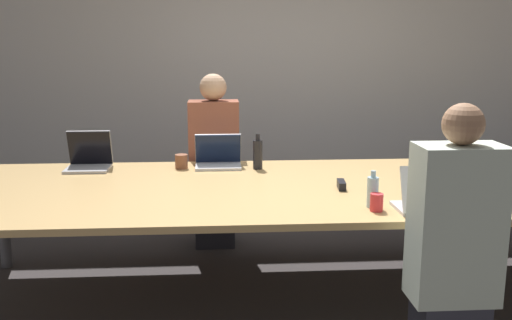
% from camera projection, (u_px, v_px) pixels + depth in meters
% --- Properties ---
extents(ground_plane, '(24.00, 24.00, 0.00)m').
position_uv_depth(ground_plane, '(308.00, 293.00, 3.84)').
color(ground_plane, '#383333').
extents(curtain_wall, '(12.00, 0.06, 2.80)m').
position_uv_depth(curtain_wall, '(276.00, 68.00, 5.71)').
color(curtain_wall, '#BCB7B2').
rests_on(curtain_wall, ground_plane).
extents(conference_table, '(4.74, 1.59, 0.75)m').
position_uv_depth(conference_table, '(310.00, 191.00, 3.69)').
color(conference_table, tan).
rests_on(conference_table, ground_plane).
extents(laptop_near_midright, '(0.33, 0.26, 0.26)m').
position_uv_depth(laptop_near_midright, '(428.00, 199.00, 3.09)').
color(laptop_near_midright, silver).
rests_on(laptop_near_midright, conference_table).
extents(person_near_midright, '(0.40, 0.24, 1.39)m').
position_uv_depth(person_near_midright, '(453.00, 255.00, 2.69)').
color(person_near_midright, '#2D2D38').
rests_on(person_near_midright, ground_plane).
extents(cup_near_midright, '(0.07, 0.07, 0.10)m').
position_uv_depth(cup_near_midright, '(377.00, 202.00, 3.11)').
color(cup_near_midright, red).
rests_on(cup_near_midright, conference_table).
extents(bottle_near_midright, '(0.06, 0.06, 0.21)m').
position_uv_depth(bottle_near_midright, '(373.00, 191.00, 3.18)').
color(bottle_near_midright, '#ADD1E0').
rests_on(bottle_near_midright, conference_table).
extents(laptop_far_left, '(0.31, 0.27, 0.28)m').
position_uv_depth(laptop_far_left, '(89.00, 158.00, 4.15)').
color(laptop_far_left, '#B7B7BC').
rests_on(laptop_far_left, conference_table).
extents(laptop_far_midleft, '(0.34, 0.24, 0.24)m').
position_uv_depth(laptop_far_midleft, '(218.00, 157.00, 4.22)').
color(laptop_far_midleft, silver).
rests_on(laptop_far_midleft, conference_table).
extents(person_far_midleft, '(0.40, 0.24, 1.42)m').
position_uv_depth(person_far_midleft, '(214.00, 164.00, 4.63)').
color(person_far_midleft, '#2D2D38').
rests_on(person_far_midleft, ground_plane).
extents(cup_far_midleft, '(0.09, 0.09, 0.10)m').
position_uv_depth(cup_far_midleft, '(181.00, 161.00, 4.16)').
color(cup_far_midleft, brown).
rests_on(cup_far_midleft, conference_table).
extents(bottle_far_midleft, '(0.07, 0.07, 0.26)m').
position_uv_depth(bottle_far_midleft, '(258.00, 154.00, 4.14)').
color(bottle_far_midleft, black).
rests_on(bottle_far_midleft, conference_table).
extents(stapler, '(0.06, 0.15, 0.05)m').
position_uv_depth(stapler, '(341.00, 185.00, 3.59)').
color(stapler, black).
rests_on(stapler, conference_table).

